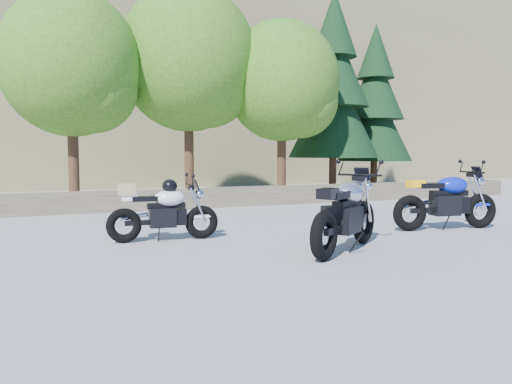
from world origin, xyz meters
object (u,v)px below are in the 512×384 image
Objects in this scene: blue_bike at (447,201)px; backpack at (329,215)px; white_bike at (163,211)px; silver_bike at (346,214)px.

blue_bike reaches higher than backpack.
backpack is at bearing 13.55° from white_bike.
blue_bike is at bearing -5.42° from white_bike.
silver_bike is at bearing -151.70° from blue_bike.
white_bike is 5.22m from blue_bike.
silver_bike reaches higher than backpack.
silver_bike is 2.96m from white_bike.
white_bike is at bearing 104.90° from silver_bike.
white_bike is 4.89× the size of backpack.
blue_bike is at bearing -41.30° from backpack.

